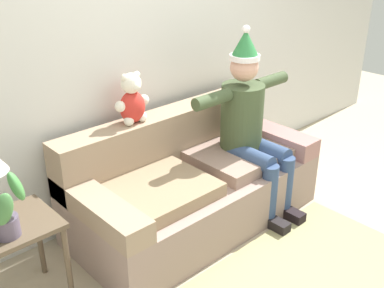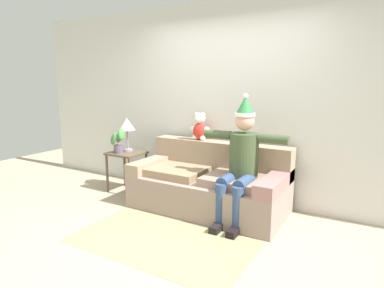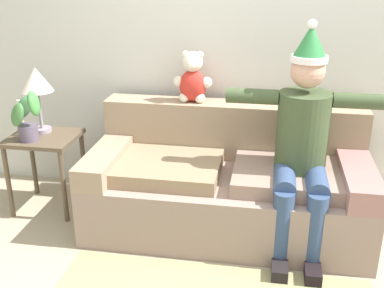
{
  "view_description": "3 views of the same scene",
  "coord_description": "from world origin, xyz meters",
  "px_view_note": "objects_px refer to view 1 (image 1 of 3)",
  "views": [
    {
      "loc": [
        -2.14,
        -1.32,
        2.14
      ],
      "look_at": [
        -0.07,
        0.92,
        0.71
      ],
      "focal_mm": 43.23,
      "sensor_mm": 36.0,
      "label": 1
    },
    {
      "loc": [
        1.86,
        -2.61,
        1.62
      ],
      "look_at": [
        -0.19,
        0.88,
        0.86
      ],
      "focal_mm": 30.63,
      "sensor_mm": 36.0,
      "label": 2
    },
    {
      "loc": [
        0.26,
        -2.04,
        1.82
      ],
      "look_at": [
        -0.22,
        0.76,
        0.71
      ],
      "focal_mm": 43.71,
      "sensor_mm": 36.0,
      "label": 3
    }
  ],
  "objects_px": {
    "person_seated": "(251,122)",
    "side_table": "(14,239)",
    "teddy_bear": "(132,101)",
    "potted_plant": "(4,210)",
    "couch": "(191,183)"
  },
  "relations": [
    {
      "from": "person_seated",
      "to": "potted_plant",
      "type": "distance_m",
      "value": 1.95
    },
    {
      "from": "potted_plant",
      "to": "person_seated",
      "type": "bearing_deg",
      "value": -1.96
    },
    {
      "from": "couch",
      "to": "teddy_bear",
      "type": "xyz_separation_m",
      "value": [
        -0.31,
        0.29,
        0.69
      ]
    },
    {
      "from": "couch",
      "to": "teddy_bear",
      "type": "distance_m",
      "value": 0.81
    },
    {
      "from": "person_seated",
      "to": "side_table",
      "type": "xyz_separation_m",
      "value": [
        -1.89,
        0.17,
        -0.26
      ]
    },
    {
      "from": "person_seated",
      "to": "side_table",
      "type": "relative_size",
      "value": 2.51
    },
    {
      "from": "person_seated",
      "to": "side_table",
      "type": "height_order",
      "value": "person_seated"
    },
    {
      "from": "teddy_bear",
      "to": "potted_plant",
      "type": "height_order",
      "value": "teddy_bear"
    },
    {
      "from": "person_seated",
      "to": "potted_plant",
      "type": "height_order",
      "value": "person_seated"
    },
    {
      "from": "teddy_bear",
      "to": "potted_plant",
      "type": "distance_m",
      "value": 1.24
    },
    {
      "from": "teddy_bear",
      "to": "potted_plant",
      "type": "relative_size",
      "value": 0.98
    },
    {
      "from": "couch",
      "to": "side_table",
      "type": "xyz_separation_m",
      "value": [
        -1.4,
        0.0,
        0.17
      ]
    },
    {
      "from": "teddy_bear",
      "to": "potted_plant",
      "type": "xyz_separation_m",
      "value": [
        -1.15,
        -0.39,
        -0.24
      ]
    },
    {
      "from": "person_seated",
      "to": "potted_plant",
      "type": "relative_size",
      "value": 3.84
    },
    {
      "from": "person_seated",
      "to": "teddy_bear",
      "type": "height_order",
      "value": "person_seated"
    }
  ]
}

